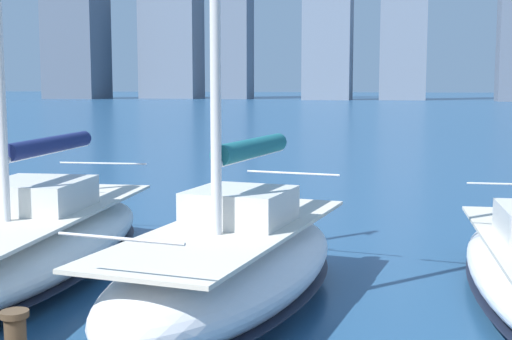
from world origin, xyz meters
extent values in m
cube|color=gray|center=(18.69, -155.94, 13.89)|extent=(10.55, 8.06, 27.78)
cube|color=slate|center=(79.66, -155.34, 17.41)|extent=(12.95, 11.76, 34.82)
ellipsoid|color=white|center=(0.36, -6.01, 0.64)|extent=(3.44, 7.29, 1.28)
ellipsoid|color=black|center=(0.36, -6.01, 0.29)|extent=(3.45, 7.32, 0.10)
cube|color=beige|center=(0.36, -6.01, 1.31)|extent=(2.87, 6.39, 0.06)
cube|color=silver|center=(0.30, -6.43, 1.62)|extent=(1.71, 1.73, 0.55)
cylinder|color=silver|center=(0.23, -6.95, 2.39)|extent=(0.51, 2.94, 0.12)
cylinder|color=#19606B|center=(0.23, -6.95, 2.51)|extent=(0.67, 2.73, 0.32)
cylinder|color=silver|center=(0.78, -2.82, 1.83)|extent=(1.64, 0.26, 0.04)
cylinder|color=silver|center=(-0.06, -9.14, 1.83)|extent=(1.89, 0.29, 0.04)
ellipsoid|color=white|center=(4.53, -6.97, 0.58)|extent=(3.59, 9.16, 1.15)
ellipsoid|color=black|center=(4.53, -6.97, 0.26)|extent=(3.60, 9.21, 0.10)
cube|color=beige|center=(4.53, -6.97, 1.18)|extent=(2.98, 8.05, 0.06)
cube|color=silver|center=(4.57, -7.51, 1.49)|extent=(1.87, 2.10, 0.55)
cylinder|color=silver|center=(4.63, -8.18, 2.26)|extent=(0.43, 3.76, 0.12)
cylinder|color=navy|center=(4.63, -8.18, 2.38)|extent=(0.60, 3.48, 0.32)
cylinder|color=silver|center=(4.86, -10.99, 1.70)|extent=(2.15, 0.21, 0.04)
cylinder|color=#423323|center=(1.07, -1.10, 1.48)|extent=(0.26, 0.26, 0.06)
camera|label=1|loc=(-2.54, 4.55, 3.58)|focal=50.00mm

